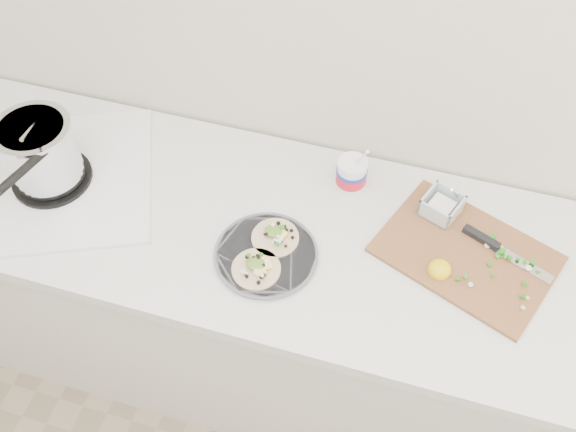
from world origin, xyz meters
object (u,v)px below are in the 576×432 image
(stove, at_px, (45,162))
(cutboard, at_px, (467,248))
(tub, at_px, (353,172))
(taco_plate, at_px, (266,253))

(stove, distance_m, cutboard, 1.15)
(tub, relative_size, cutboard, 0.38)
(stove, relative_size, tub, 3.59)
(stove, height_order, tub, stove)
(tub, bearing_deg, stove, -164.65)
(tub, distance_m, cutboard, 0.36)
(taco_plate, height_order, tub, tub)
(taco_plate, bearing_deg, tub, 61.72)
(stove, bearing_deg, taco_plate, -29.74)
(taco_plate, relative_size, tub, 1.40)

